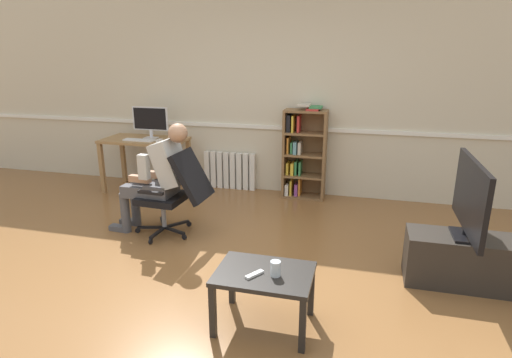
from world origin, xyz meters
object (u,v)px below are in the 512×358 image
keyboard (139,140)px  tv_screen (470,198)px  imac_monitor (150,120)px  computer_desk (145,147)px  tv_stand (460,260)px  computer_mouse (159,140)px  person_seated (158,176)px  coffee_table (264,280)px  drinking_glass (275,269)px  office_chair (176,190)px  spare_remote (254,274)px  bookshelf (302,153)px  radiator (230,170)px

keyboard → tv_screen: size_ratio=0.43×
imac_monitor → tv_screen: size_ratio=0.52×
computer_desk → tv_screen: (3.86, -1.64, 0.15)m
tv_stand → computer_mouse: bearing=156.9°
computer_desk → person_seated: bearing=-56.2°
coffee_table → drinking_glass: 0.15m
imac_monitor → person_seated: size_ratio=0.43×
computer_mouse → keyboard: bearing=-176.1°
keyboard → office_chair: 1.63m
office_chair → drinking_glass: size_ratio=8.70×
computer_desk → spare_remote: (2.32, -2.70, -0.20)m
tv_screen → coffee_table: (-1.49, -0.99, -0.42)m
bookshelf → drinking_glass: size_ratio=11.63×
person_seated → radiator: bearing=174.6°
bookshelf → radiator: (-1.07, 0.10, -0.34)m
person_seated → tv_screen: (2.98, -0.33, 0.13)m
office_chair → bookshelf: bearing=148.2°
bookshelf → computer_desk: bearing=-172.4°
keyboard → coffee_table: bearing=-46.4°
computer_desk → person_seated: person_seated is taller
imac_monitor → computer_mouse: imac_monitor is taller
computer_desk → radiator: 1.25m
computer_mouse → computer_desk: bearing=157.8°
tv_stand → tv_screen: tv_screen is taller
bookshelf → office_chair: bearing=-124.5°
tv_screen → office_chair: bearing=83.2°
radiator → tv_screen: 3.45m
radiator → spare_remote: radiator is taller
bookshelf → office_chair: bookshelf is taller
imac_monitor → radiator: (1.05, 0.31, -0.74)m
bookshelf → spare_remote: bookshelf is taller
spare_remote → radiator: bearing=-35.8°
imac_monitor → coffee_table: 3.61m
computer_mouse → spare_remote: bearing=-51.9°
computer_mouse → radiator: bearing=31.5°
computer_desk → tv_screen: size_ratio=1.14×
keyboard → computer_mouse: (0.29, 0.02, 0.01)m
imac_monitor → keyboard: 0.34m
computer_mouse → bookshelf: bookshelf is taller
radiator → computer_desk: bearing=-160.9°
computer_desk → coffee_table: bearing=-48.0°
tv_screen → drinking_glass: tv_screen is taller
spare_remote → office_chair: bearing=-15.0°
office_chair → tv_screen: tv_screen is taller
computer_mouse → tv_screen: size_ratio=0.10×
imac_monitor → bookshelf: size_ratio=0.42×
computer_desk → coffee_table: computer_desk is taller
computer_desk → drinking_glass: bearing=-47.3°
tv_stand → tv_screen: 0.57m
office_chair → drinking_glass: office_chair is taller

